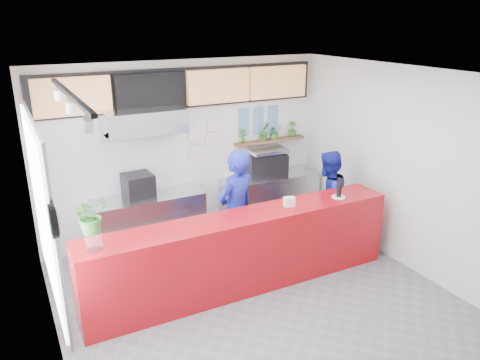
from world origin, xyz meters
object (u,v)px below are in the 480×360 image
object	(u,v)px
panini_oven	(138,186)
staff_center	(236,212)
staff_right	(327,199)
pepper_mill	(339,187)
service_counter	(244,252)
espresso_machine	(267,165)

from	to	relation	value
panini_oven	staff_center	size ratio (longest dim) A/B	0.24
staff_right	pepper_mill	distance (m)	0.78
panini_oven	staff_right	bearing A→B (deg)	-28.16
staff_center	staff_right	distance (m)	1.69
service_counter	staff_center	distance (m)	0.65
staff_center	panini_oven	bearing A→B (deg)	-69.54
staff_center	pepper_mill	distance (m)	1.57
panini_oven	pepper_mill	distance (m)	3.12
espresso_machine	panini_oven	bearing A→B (deg)	-162.87
pepper_mill	espresso_machine	bearing A→B (deg)	93.97
panini_oven	staff_center	xyz separation A→B (m)	(1.08, -1.30, -0.16)
service_counter	staff_right	distance (m)	1.92
service_counter	panini_oven	size ratio (longest dim) A/B	10.22
panini_oven	espresso_machine	xyz separation A→B (m)	(2.38, 0.00, 0.02)
espresso_machine	staff_center	distance (m)	1.85
panini_oven	pepper_mill	world-z (taller)	pepper_mill
service_counter	espresso_machine	bearing A→B (deg)	51.43
service_counter	staff_right	xyz separation A→B (m)	(1.82, 0.53, 0.27)
service_counter	staff_right	world-z (taller)	staff_right
espresso_machine	staff_center	size ratio (longest dim) A/B	0.36
panini_oven	pepper_mill	xyz separation A→B (m)	(2.50, -1.86, 0.16)
espresso_machine	staff_center	bearing A→B (deg)	-117.90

